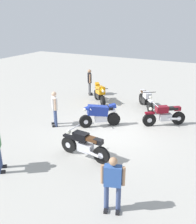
% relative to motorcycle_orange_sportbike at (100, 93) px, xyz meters
% --- Properties ---
extents(ground_plane, '(40.00, 40.00, 0.00)m').
position_rel_motorcycle_orange_sportbike_xyz_m(ground_plane, '(3.53, 2.19, -0.59)').
color(ground_plane, '#ADAAA3').
extents(motorcycle_orange_sportbike, '(1.58, 1.44, 1.14)m').
position_rel_motorcycle_orange_sportbike_xyz_m(motorcycle_orange_sportbike, '(0.00, 0.00, 0.00)').
color(motorcycle_orange_sportbike, black).
rests_on(motorcycle_orange_sportbike, ground).
extents(motorcycle_black_cruiser, '(0.70, 2.09, 1.09)m').
position_rel_motorcycle_orange_sportbike_xyz_m(motorcycle_black_cruiser, '(5.87, 2.33, -0.07)').
color(motorcycle_black_cruiser, black).
rests_on(motorcycle_black_cruiser, ground).
extents(motorcycle_blue_sportbike, '(1.39, 1.62, 1.14)m').
position_rel_motorcycle_orange_sportbike_xyz_m(motorcycle_blue_sportbike, '(3.10, 1.54, 0.00)').
color(motorcycle_blue_sportbike, black).
rests_on(motorcycle_blue_sportbike, ground).
extents(motorcycle_silver_cruiser, '(1.76, 1.32, 1.09)m').
position_rel_motorcycle_orange_sportbike_xyz_m(motorcycle_silver_cruiser, '(-0.29, 2.73, -0.07)').
color(motorcycle_silver_cruiser, black).
rests_on(motorcycle_silver_cruiser, ground).
extents(motorcycle_maroon_cruiser, '(1.32, 1.77, 1.09)m').
position_rel_motorcycle_orange_sportbike_xyz_m(motorcycle_maroon_cruiser, '(1.62, 4.23, -0.07)').
color(motorcycle_maroon_cruiser, black).
rests_on(motorcycle_maroon_cruiser, ground).
extents(person_in_black_shirt, '(0.59, 0.50, 1.68)m').
position_rel_motorcycle_orange_sportbike_xyz_m(person_in_black_shirt, '(-1.10, -1.30, 0.36)').
color(person_in_black_shirt, '#59595B').
rests_on(person_in_black_shirt, ground).
extents(person_in_blue_shirt, '(0.42, 0.63, 1.63)m').
position_rel_motorcycle_orange_sportbike_xyz_m(person_in_blue_shirt, '(7.89, 4.34, 0.33)').
color(person_in_blue_shirt, '#384772').
rests_on(person_in_blue_shirt, ground).
extents(person_in_white_shirt, '(0.56, 0.54, 1.67)m').
position_rel_motorcycle_orange_sportbike_xyz_m(person_in_white_shirt, '(3.97, -0.36, 0.36)').
color(person_in_white_shirt, '#384772').
rests_on(person_in_white_shirt, ground).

